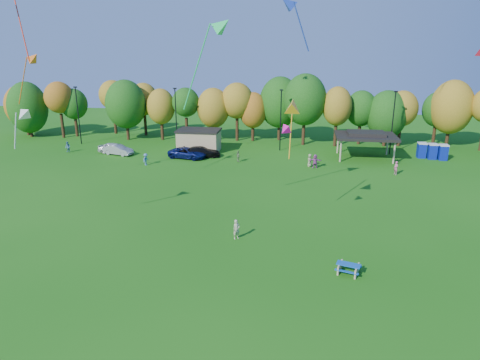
# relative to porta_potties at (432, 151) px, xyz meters

# --- Properties ---
(ground) EXTENTS (160.00, 160.00, 0.00)m
(ground) POSITION_rel_porta_potties_xyz_m (-23.30, -37.95, -1.10)
(ground) COLOR #19600F
(ground) RESTS_ON ground
(tree_line) EXTENTS (93.57, 10.55, 11.15)m
(tree_line) POSITION_rel_porta_potties_xyz_m (-24.33, 7.57, 4.82)
(tree_line) COLOR black
(tree_line) RESTS_ON ground
(lamp_posts) EXTENTS (64.50, 0.25, 9.09)m
(lamp_posts) POSITION_rel_porta_potties_xyz_m (-21.30, 2.05, 3.80)
(lamp_posts) COLOR black
(lamp_posts) RESTS_ON ground
(utility_building) EXTENTS (6.30, 4.30, 3.25)m
(utility_building) POSITION_rel_porta_potties_xyz_m (-33.30, 0.05, 0.54)
(utility_building) COLOR tan
(utility_building) RESTS_ON ground
(pavilion) EXTENTS (8.20, 6.20, 3.77)m
(pavilion) POSITION_rel_porta_potties_xyz_m (-9.30, -0.95, 2.13)
(pavilion) COLOR tan
(pavilion) RESTS_ON ground
(porta_potties) EXTENTS (3.75, 2.05, 2.18)m
(porta_potties) POSITION_rel_porta_potties_xyz_m (0.00, 0.00, 0.00)
(porta_potties) COLOR #0B1E93
(porta_potties) RESTS_ON ground
(picnic_table) EXTENTS (1.94, 1.76, 0.70)m
(picnic_table) POSITION_rel_porta_potties_xyz_m (-14.58, -34.01, -0.69)
(picnic_table) COLOR tan
(picnic_table) RESTS_ON ground
(kite_flyer) EXTENTS (0.71, 0.69, 1.64)m
(kite_flyer) POSITION_rel_porta_potties_xyz_m (-23.11, -29.57, -0.28)
(kite_flyer) COLOR #BDB48E
(kite_flyer) RESTS_ON ground
(car_a) EXTENTS (4.50, 1.86, 1.52)m
(car_a) POSITION_rel_porta_potties_xyz_m (-45.46, -3.09, -0.34)
(car_a) COLOR silver
(car_a) RESTS_ON ground
(car_b) EXTENTS (4.68, 2.61, 1.46)m
(car_b) POSITION_rel_porta_potties_xyz_m (-44.33, -4.03, -0.37)
(car_b) COLOR #9D9EA3
(car_b) RESTS_ON ground
(car_c) EXTENTS (5.75, 3.47, 1.49)m
(car_c) POSITION_rel_porta_potties_xyz_m (-33.90, -4.53, -0.35)
(car_c) COLOR #0E1757
(car_c) RESTS_ON ground
(car_d) EXTENTS (5.64, 3.52, 1.53)m
(car_d) POSITION_rel_porta_potties_xyz_m (-32.06, -3.67, -0.34)
(car_d) COLOR black
(car_d) RESTS_ON ground
(far_person_0) EXTENTS (0.85, 0.96, 1.55)m
(far_person_0) POSITION_rel_porta_potties_xyz_m (-26.55, -5.57, -0.32)
(far_person_0) COLOR #6E8C56
(far_person_0) RESTS_ON ground
(far_person_1) EXTENTS (1.69, 0.59, 1.81)m
(far_person_1) POSITION_rel_porta_potties_xyz_m (-16.28, -7.10, -0.19)
(far_person_1) COLOR #AC4799
(far_person_1) RESTS_ON ground
(far_person_2) EXTENTS (0.57, 0.85, 1.69)m
(far_person_2) POSITION_rel_porta_potties_xyz_m (-16.95, -6.50, -0.25)
(far_person_2) COLOR #919566
(far_person_2) RESTS_ON ground
(far_person_3) EXTENTS (0.90, 0.78, 1.59)m
(far_person_3) POSITION_rel_porta_potties_xyz_m (-52.35, -3.69, -0.30)
(far_person_3) COLOR teal
(far_person_3) RESTS_ON ground
(far_person_4) EXTENTS (0.86, 1.15, 1.58)m
(far_person_4) POSITION_rel_porta_potties_xyz_m (-38.39, -8.90, -0.31)
(far_person_4) COLOR #517FB4
(far_person_4) RESTS_ON ground
(far_person_5) EXTENTS (0.65, 0.73, 1.67)m
(far_person_5) POSITION_rel_porta_potties_xyz_m (-6.54, -8.69, -0.26)
(far_person_5) COLOR #CD6089
(far_person_5) RESTS_ON ground
(kite_3) EXTENTS (3.22, 1.26, 5.40)m
(kite_3) POSITION_rel_porta_potties_xyz_m (-44.84, -20.56, 12.80)
(kite_3) COLOR orange
(kite_4) EXTENTS (2.83, 1.52, 4.53)m
(kite_4) POSITION_rel_porta_potties_xyz_m (-19.73, -24.16, 17.22)
(kite_4) COLOR navy
(kite_5) EXTENTS (1.56, 3.39, 5.58)m
(kite_5) POSITION_rel_porta_potties_xyz_m (-18.97, -27.09, 9.54)
(kite_5) COLOR orange
(kite_11) EXTENTS (1.37, 1.47, 1.20)m
(kite_11) POSITION_rel_porta_potties_xyz_m (-19.41, -29.36, 8.18)
(kite_11) COLOR #F50DA1
(kite_12) EXTENTS (4.34, 1.60, 7.41)m
(kite_12) POSITION_rel_porta_potties_xyz_m (-24.55, -27.17, 15.41)
(kite_12) COLOR #1AC353
(kite_13) EXTENTS (1.42, 1.62, 1.37)m
(kite_13) POSITION_rel_porta_potties_xyz_m (-1.42, -15.31, 13.56)
(kite_13) COLOR red
(kite_14) EXTENTS (2.20, 1.63, 3.50)m
(kite_14) POSITION_rel_porta_potties_xyz_m (-38.57, -32.03, 9.23)
(kite_14) COLOR silver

